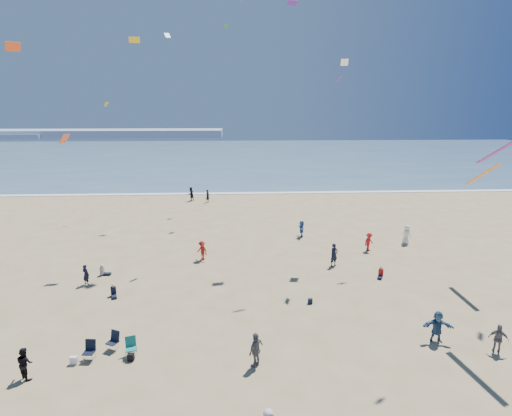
{
  "coord_description": "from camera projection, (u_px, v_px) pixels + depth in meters",
  "views": [
    {
      "loc": [
        0.95,
        -12.53,
        12.1
      ],
      "look_at": [
        2.0,
        8.0,
        6.98
      ],
      "focal_mm": 28.0,
      "sensor_mm": 36.0,
      "label": 1
    }
  ],
  "objects": [
    {
      "name": "ocean",
      "position": [
        232.0,
        155.0,
        107.07
      ],
      "size": [
        220.0,
        100.0,
        0.06
      ],
      "primitive_type": "cube",
      "color": "#476B84",
      "rests_on": "ground"
    },
    {
      "name": "surf_line",
      "position": [
        230.0,
        193.0,
        58.61
      ],
      "size": [
        220.0,
        1.2,
        0.08
      ],
      "primitive_type": "cube",
      "color": "white",
      "rests_on": "ground"
    },
    {
      "name": "headland_far",
      "position": [
        97.0,
        133.0,
        176.39
      ],
      "size": [
        110.0,
        20.0,
        3.2
      ],
      "primitive_type": "cube",
      "color": "#7A8EA8",
      "rests_on": "ground"
    },
    {
      "name": "standing_flyers",
      "position": [
        268.0,
        267.0,
        29.17
      ],
      "size": [
        34.12,
        44.57,
        1.89
      ],
      "color": "silver",
      "rests_on": "ground"
    },
    {
      "name": "seated_group",
      "position": [
        262.0,
        328.0,
        21.92
      ],
      "size": [
        21.57,
        23.45,
        0.84
      ],
      "color": "silver",
      "rests_on": "ground"
    },
    {
      "name": "chair_cluster",
      "position": [
        111.0,
        347.0,
        20.01
      ],
      "size": [
        2.7,
        1.53,
        1.0
      ],
      "color": "black",
      "rests_on": "ground"
    },
    {
      "name": "white_tote",
      "position": [
        74.0,
        360.0,
        19.42
      ],
      "size": [
        0.35,
        0.2,
        0.4
      ],
      "primitive_type": "cube",
      "color": "white",
      "rests_on": "ground"
    },
    {
      "name": "black_backpack",
      "position": [
        131.0,
        357.0,
        19.69
      ],
      "size": [
        0.3,
        0.22,
        0.38
      ],
      "primitive_type": "cube",
      "color": "black",
      "rests_on": "ground"
    },
    {
      "name": "navy_bag",
      "position": [
        310.0,
        301.0,
        25.47
      ],
      "size": [
        0.28,
        0.18,
        0.34
      ],
      "primitive_type": "cube",
      "color": "black",
      "rests_on": "ground"
    },
    {
      "name": "kites_aloft",
      "position": [
        360.0,
        60.0,
        25.1
      ],
      "size": [
        36.15,
        42.19,
        27.97
      ],
      "color": "#F16EC7",
      "rests_on": "ground"
    }
  ]
}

